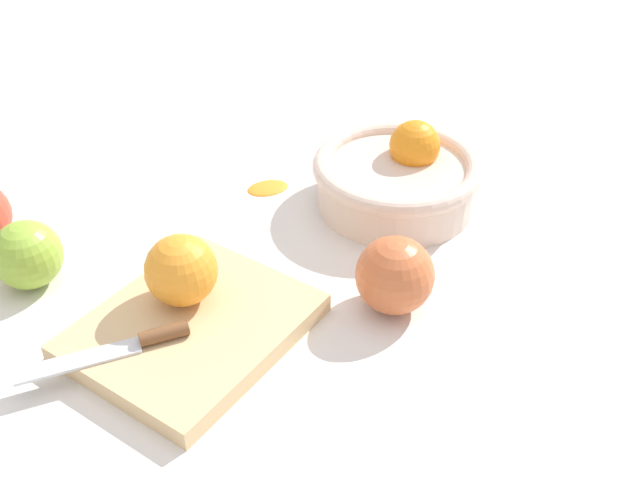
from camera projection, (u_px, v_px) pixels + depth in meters
name	position (u px, v px, depth m)	size (l,w,h in m)	color
ground_plane	(238.00, 243.00, 0.84)	(2.40, 2.40, 0.00)	silver
bowl	(398.00, 177.00, 0.88)	(0.20, 0.20, 0.10)	beige
cutting_board	(193.00, 327.00, 0.71)	(0.21, 0.18, 0.02)	#DBB77F
orange_on_board	(181.00, 270.00, 0.71)	(0.07, 0.07, 0.07)	orange
knife	(128.00, 345.00, 0.67)	(0.14, 0.09, 0.01)	silver
apple_front_right	(27.00, 255.00, 0.76)	(0.07, 0.07, 0.07)	#8EB738
apple_back_center	(395.00, 275.00, 0.73)	(0.08, 0.08, 0.08)	#CC6638
citrus_peel	(268.00, 186.00, 0.93)	(0.05, 0.04, 0.01)	orange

